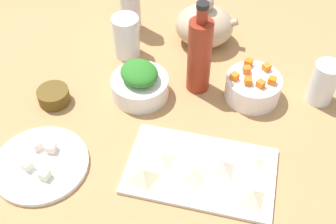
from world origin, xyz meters
TOP-DOWN VIEW (x-y plane):
  - tabletop at (0.00, 0.00)cm, footprint 190.00×190.00cm
  - cutting_board at (9.61, -12.54)cm, footprint 34.74×22.38cm
  - plate_tofu at (-26.67, -16.92)cm, footprint 21.88×21.88cm
  - bowl_greens at (-9.04, 9.67)cm, footprint 14.96×14.96cm
  - bowl_carrots at (19.97, 13.78)cm, footprint 14.23×14.23cm
  - bowl_small_side at (-30.59, 3.48)cm, footprint 8.17×8.17cm
  - teapot at (4.83, 34.99)cm, footprint 18.32×15.63cm
  - bottle_0 at (5.49, 15.19)cm, footprint 6.14×6.14cm
  - drinking_glass_0 at (37.32, 15.73)cm, footprint 6.69×6.69cm
  - drinking_glass_1 at (-16.27, 25.65)cm, footprint 7.60×7.60cm
  - carrot_cube_0 at (18.36, 11.48)cm, footprint 2.08×2.08cm
  - carrot_cube_1 at (17.77, 15.76)cm, footprint 2.14×2.14cm
  - carrot_cube_2 at (22.79, 17.55)cm, footprint 2.54×2.54cm
  - carrot_cube_3 at (21.44, 11.02)cm, footprint 2.52×2.52cm
  - carrot_cube_4 at (24.23, 12.75)cm, footprint 2.30×2.30cm
  - carrot_cube_5 at (14.84, 12.73)cm, footprint 2.55×2.55cm
  - carrot_cube_6 at (18.11, 18.67)cm, footprint 2.40×2.40cm
  - chopped_greens_mound at (-9.04, 9.67)cm, footprint 13.91×13.92cm
  - tofu_cube_0 at (-24.08, -20.47)cm, footprint 2.68×2.68cm
  - tofu_cube_1 at (-28.85, -18.73)cm, footprint 3.00×3.00cm
  - tofu_cube_2 at (-28.79, -12.87)cm, footprint 3.11×3.11cm
  - tofu_cube_3 at (-25.21, -13.13)cm, footprint 2.22×2.22cm
  - dumpling_0 at (0.42, -11.33)cm, footprint 6.99×7.06cm
  - dumpling_1 at (21.06, -18.15)cm, footprint 7.33×7.57cm
  - dumpling_2 at (-2.57, -17.00)cm, footprint 7.39×7.15cm
  - dumpling_3 at (7.84, -14.85)cm, footprint 7.86×7.85cm
  - dumpling_4 at (14.31, -11.95)cm, footprint 7.22×7.36cm
  - dumpling_5 at (21.57, -9.36)cm, footprint 5.92×5.90cm

SIDE VIEW (x-z plane):
  - tabletop at x=0.00cm, z-range 0.00..3.00cm
  - cutting_board at x=9.61cm, z-range 3.00..4.00cm
  - plate_tofu at x=-26.67cm, z-range 3.00..4.20cm
  - bowl_small_side at x=-30.59cm, z-range 3.00..6.85cm
  - dumpling_5 at x=21.57cm, z-range 4.00..6.14cm
  - tofu_cube_0 at x=-24.08cm, z-range 4.20..6.40cm
  - tofu_cube_1 at x=-28.85cm, z-range 4.20..6.40cm
  - tofu_cube_2 at x=-28.79cm, z-range 4.20..6.40cm
  - tofu_cube_3 at x=-25.21cm, z-range 4.20..6.40cm
  - dumpling_3 at x=7.84cm, z-range 4.00..6.60cm
  - dumpling_0 at x=0.42cm, z-range 4.00..6.66cm
  - dumpling_1 at x=21.06cm, z-range 4.00..6.83cm
  - dumpling_2 at x=-2.57cm, z-range 4.00..7.17cm
  - dumpling_4 at x=14.31cm, z-range 4.00..7.19cm
  - bowl_greens at x=-9.04cm, z-range 3.00..8.52cm
  - bowl_carrots at x=19.97cm, z-range 3.00..9.44cm
  - drinking_glass_0 at x=37.32cm, z-range 3.00..14.71cm
  - teapot at x=4.83cm, z-range 1.14..16.82cm
  - drinking_glass_1 at x=-16.27cm, z-range 3.00..15.26cm
  - carrot_cube_0 at x=18.36cm, z-range 9.44..11.24cm
  - carrot_cube_1 at x=17.77cm, z-range 9.44..11.24cm
  - carrot_cube_2 at x=22.79cm, z-range 9.44..11.24cm
  - carrot_cube_3 at x=21.44cm, z-range 9.44..11.24cm
  - carrot_cube_4 at x=24.23cm, z-range 9.44..11.24cm
  - carrot_cube_5 at x=14.84cm, z-range 9.44..11.24cm
  - carrot_cube_6 at x=18.11cm, z-range 9.44..11.24cm
  - chopped_greens_mound at x=-9.04cm, z-range 8.52..12.79cm
  - bottle_0 at x=5.49cm, z-range 1.04..27.22cm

